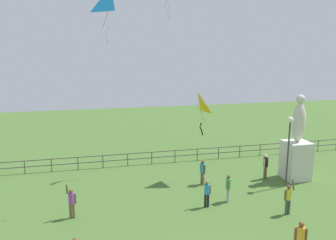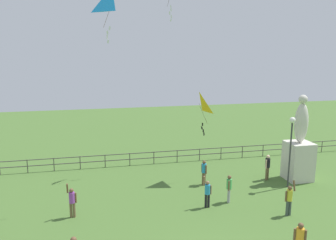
# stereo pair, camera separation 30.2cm
# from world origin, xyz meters

# --- Properties ---
(statue_monument) EXTENTS (1.57, 1.57, 5.66)m
(statue_monument) POSITION_xyz_m (8.71, 8.85, 1.91)
(statue_monument) COLOR beige
(statue_monument) RESTS_ON ground_plane
(lamppost) EXTENTS (0.36, 0.36, 4.47)m
(lamppost) POSITION_xyz_m (7.39, 7.79, 3.25)
(lamppost) COLOR #38383D
(lamppost) RESTS_ON ground_plane
(person_1) EXTENTS (0.44, 0.34, 1.71)m
(person_1) POSITION_xyz_m (6.71, 9.20, 0.98)
(person_1) COLOR brown
(person_1) RESTS_ON ground_plane
(person_2) EXTENTS (0.48, 0.29, 1.85)m
(person_2) POSITION_xyz_m (-5.58, 6.58, 0.93)
(person_2) COLOR brown
(person_2) RESTS_ON ground_plane
(person_3) EXTENTS (0.46, 0.29, 1.80)m
(person_3) POSITION_xyz_m (1.53, 6.17, 0.90)
(person_3) COLOR black
(person_3) RESTS_ON ground_plane
(person_4) EXTENTS (0.30, 0.46, 1.62)m
(person_4) POSITION_xyz_m (2.35, 9.27, 0.93)
(person_4) COLOR brown
(person_4) RESTS_ON ground_plane
(person_5) EXTENTS (0.30, 0.44, 1.60)m
(person_5) POSITION_xyz_m (2.92, 6.52, 0.92)
(person_5) COLOR #99999E
(person_5) RESTS_ON ground_plane
(person_6) EXTENTS (0.46, 0.31, 1.68)m
(person_6) POSITION_xyz_m (3.59, 0.76, 0.97)
(person_6) COLOR #3F4C47
(person_6) RESTS_ON ground_plane
(person_7) EXTENTS (0.50, 0.31, 1.91)m
(person_7) POSITION_xyz_m (5.35, 4.38, 0.96)
(person_7) COLOR #3F4C47
(person_7) RESTS_ON ground_plane
(kite_1) EXTENTS (1.12, 1.09, 2.82)m
(kite_1) POSITION_xyz_m (2.25, 10.20, 5.03)
(kite_1) COLOR yellow
(kite_3) EXTENTS (1.38, 1.37, 2.78)m
(kite_3) POSITION_xyz_m (-3.12, 8.44, 10.83)
(kite_3) COLOR #198CD1
(waterfront_railing) EXTENTS (36.03, 0.06, 0.95)m
(waterfront_railing) POSITION_xyz_m (-0.26, 14.00, 0.63)
(waterfront_railing) COLOR #4C4742
(waterfront_railing) RESTS_ON ground_plane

